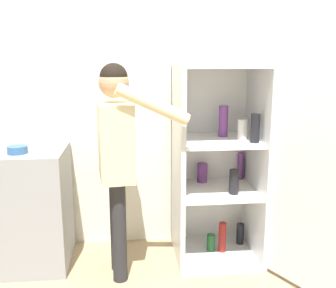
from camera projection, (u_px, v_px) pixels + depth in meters
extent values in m
cube|color=silver|center=(187.00, 98.00, 3.36)|extent=(7.00, 0.06, 2.55)
cube|color=silver|center=(215.00, 252.00, 3.29)|extent=(0.67, 0.64, 0.04)
cube|color=silver|center=(220.00, 65.00, 2.95)|extent=(0.67, 0.64, 0.04)
cube|color=white|center=(210.00, 155.00, 3.42)|extent=(0.67, 0.03, 1.50)
cube|color=silver|center=(178.00, 165.00, 3.09)|extent=(0.04, 0.64, 1.50)
cube|color=silver|center=(256.00, 163.00, 3.15)|extent=(0.03, 0.64, 1.50)
cube|color=white|center=(217.00, 190.00, 3.17)|extent=(0.60, 0.57, 0.02)
cube|color=white|center=(218.00, 141.00, 3.08)|extent=(0.60, 0.57, 0.02)
cube|color=silver|center=(315.00, 186.00, 2.59)|extent=(0.36, 0.61, 1.50)
cylinder|color=#723884|center=(240.00, 166.00, 3.40)|extent=(0.05, 0.05, 0.23)
cylinder|color=#723884|center=(223.00, 121.00, 3.15)|extent=(0.07, 0.07, 0.25)
cylinder|color=black|center=(234.00, 182.00, 3.03)|extent=(0.08, 0.08, 0.19)
cylinder|color=black|center=(255.00, 128.00, 2.93)|extent=(0.07, 0.07, 0.22)
cylinder|color=maroon|center=(222.00, 237.00, 3.25)|extent=(0.06, 0.06, 0.25)
cylinder|color=#723884|center=(202.00, 173.00, 3.32)|extent=(0.09, 0.09, 0.16)
cylinder|color=black|center=(240.00, 234.00, 3.39)|extent=(0.07, 0.07, 0.18)
cylinder|color=#1E5123|center=(211.00, 242.00, 3.28)|extent=(0.07, 0.07, 0.14)
cylinder|color=beige|center=(243.00, 129.00, 3.06)|extent=(0.08, 0.08, 0.16)
cylinder|color=#262628|center=(117.00, 222.00, 3.00)|extent=(0.11, 0.11, 0.77)
cylinder|color=#262628|center=(119.00, 232.00, 2.84)|extent=(0.11, 0.11, 0.77)
cube|color=beige|center=(116.00, 141.00, 2.78)|extent=(0.28, 0.44, 0.54)
sphere|color=tan|center=(114.00, 83.00, 2.69)|extent=(0.21, 0.21, 0.21)
sphere|color=black|center=(114.00, 77.00, 2.68)|extent=(0.19, 0.19, 0.19)
cylinder|color=beige|center=(113.00, 138.00, 3.00)|extent=(0.08, 0.08, 0.51)
cylinder|color=beige|center=(153.00, 105.00, 2.54)|extent=(0.50, 0.14, 0.29)
cube|color=gray|center=(16.00, 208.00, 3.06)|extent=(0.79, 0.58, 0.93)
cylinder|color=#335B8E|center=(17.00, 150.00, 2.86)|extent=(0.14, 0.14, 0.06)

